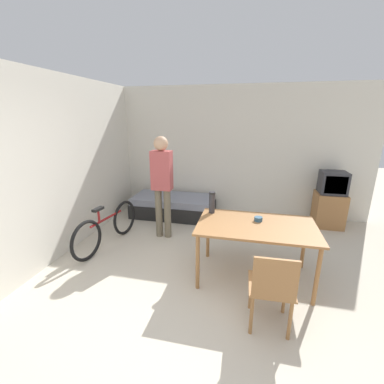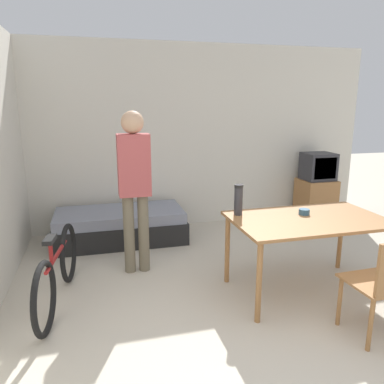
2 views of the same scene
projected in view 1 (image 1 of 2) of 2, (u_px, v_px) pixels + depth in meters
name	position (u px, v px, depth m)	size (l,w,h in m)	color
ground_plane	(194.00, 339.00, 2.51)	(20.00, 20.00, 0.00)	beige
wall_back	(230.00, 152.00, 5.47)	(5.68, 0.06, 2.70)	silver
wall_left	(79.00, 162.00, 4.28)	(0.06, 4.56, 2.70)	silver
daybed	(174.00, 206.00, 5.55)	(1.75, 0.83, 0.43)	black
tv	(330.00, 201.00, 4.94)	(0.52, 0.48, 1.09)	#9E6B3D
dining_table	(256.00, 230.00, 3.28)	(1.48, 0.90, 0.77)	#9E6B3D
wooden_chair	(272.00, 287.00, 2.48)	(0.45, 0.45, 0.88)	#9E6B3D
bicycle	(107.00, 227.00, 4.23)	(0.28, 1.57, 0.72)	black
person_standing	(162.00, 180.00, 4.35)	(0.34, 0.24, 1.78)	#6B604C
thermos_flask	(212.00, 202.00, 3.60)	(0.09, 0.09, 0.31)	#2D2D33
mate_bowl	(258.00, 219.00, 3.35)	(0.11, 0.11, 0.06)	#335670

